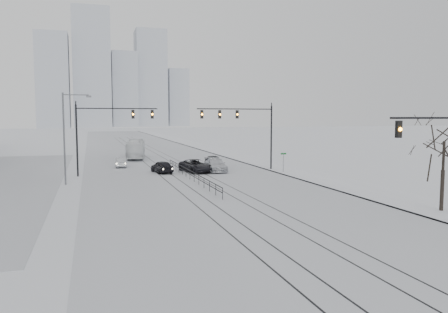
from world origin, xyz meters
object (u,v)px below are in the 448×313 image
Objects in this scene: bare_tree at (444,149)px; sedan_sb_outer at (121,162)px; sedan_nb_far at (214,161)px; sedan_sb_inner at (162,167)px; sedan_nb_right at (215,165)px; box_truck at (136,149)px; sedan_nb_front at (196,166)px.

sedan_sb_outer is (-19.41, 34.74, -3.85)m from bare_tree.
sedan_sb_inner is at bearing -150.42° from sedan_nb_far.
sedan_nb_right is (10.68, -8.02, 0.14)m from sedan_sb_outer.
sedan_nb_right is (-8.73, 26.71, -3.71)m from bare_tree.
box_truck is (3.05, 11.60, 0.85)m from sedan_sb_outer.
sedan_sb_inner is at bearing 160.39° from sedan_nb_front.
sedan_nb_front is at bearing 113.07° from box_truck.
sedan_sb_inner reaches higher than sedan_sb_outer.
bare_tree is 1.11× the size of sedan_nb_front.
box_truck is at bearing -99.56° from sedan_sb_outer.
sedan_sb_outer is at bearing 119.20° from bare_tree.
bare_tree is 28.35m from sedan_nb_right.
sedan_sb_outer is at bearing 83.59° from box_truck.
sedan_nb_right is at bearing 148.27° from sedan_sb_outer.
sedan_nb_far is 0.42× the size of box_truck.
bare_tree is 29.22m from sedan_nb_front.
bare_tree is at bearing 109.33° from sedan_sb_inner.
box_truck reaches higher than sedan_nb_front.
bare_tree reaches higher than sedan_sb_outer.
box_truck is at bearing 92.80° from sedan_nb_front.
sedan_nb_right reaches higher than sedan_sb_outer.
sedan_sb_inner is at bearing 101.81° from box_truck.
sedan_sb_inner is 8.57m from sedan_sb_outer.
sedan_nb_far reaches higher than sedan_sb_inner.
sedan_nb_right is at bearing -12.45° from sedan_nb_front.
box_truck reaches higher than sedan_sb_inner.
bare_tree is 1.13× the size of sedan_nb_right.
sedan_nb_front is 5.83m from sedan_nb_far.
sedan_nb_far reaches higher than sedan_nb_front.
sedan_nb_right reaches higher than sedan_sb_inner.
sedan_nb_front reaches higher than sedan_sb_inner.
sedan_sb_outer is at bearing 147.33° from sedan_nb_right.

